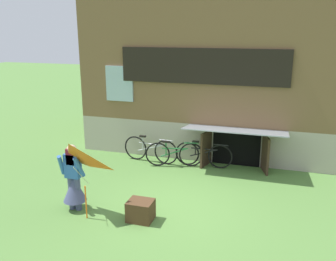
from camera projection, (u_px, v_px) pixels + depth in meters
name	position (u px, v px, depth m)	size (l,w,h in m)	color
ground_plane	(173.00, 204.00, 8.59)	(60.00, 60.00, 0.00)	#56843D
log_house	(215.00, 73.00, 12.75)	(8.01, 5.58, 4.94)	#ADA393
person	(74.00, 183.00, 8.16)	(0.61, 0.52, 1.54)	#474C75
kite	(70.00, 164.00, 7.42)	(1.09, 1.00, 1.66)	orange
bicycle_black	(203.00, 155.00, 10.80)	(1.71, 0.08, 0.78)	black
bicycle_green	(174.00, 154.00, 10.83)	(1.68, 0.48, 0.78)	black
bicycle_silver	(150.00, 150.00, 11.18)	(1.79, 0.25, 0.82)	black
wooden_crate	(141.00, 210.00, 7.80)	(0.53, 0.45, 0.44)	#4C331E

